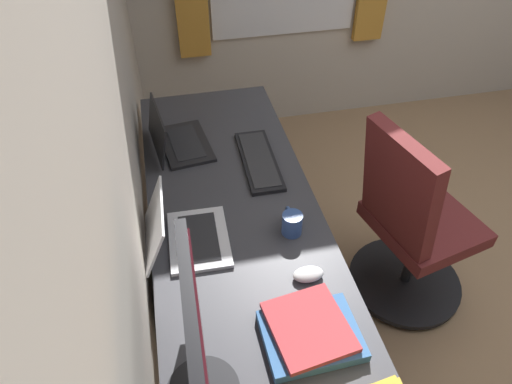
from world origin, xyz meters
TOP-DOWN VIEW (x-y plane):
  - wall_back at (0.00, 2.04)m, footprint 4.43×0.10m
  - desk at (0.08, 1.65)m, footprint 2.12×0.65m
  - drawer_pedestal at (0.05, 1.68)m, footprint 0.40×0.51m
  - monitor_primary at (-0.44, 1.86)m, footprint 0.54×0.20m
  - laptop_leftmost at (0.69, 1.83)m, footprint 0.35×0.28m
  - laptop_left at (0.11, 1.86)m, footprint 0.30×0.30m
  - keyboard_main at (0.51, 1.49)m, footprint 0.42×0.15m
  - mouse_main at (-0.13, 1.47)m, footprint 0.06×0.10m
  - book_stack_near at (-0.34, 1.53)m, footprint 0.27×0.28m
  - coffee_mug at (0.08, 1.47)m, footprint 0.11×0.07m
  - office_chair at (0.23, 0.86)m, footprint 0.56×0.59m

SIDE VIEW (x-z plane):
  - drawer_pedestal at x=0.05m, z-range 0.00..0.69m
  - office_chair at x=0.23m, z-range -0.03..0.94m
  - desk at x=0.08m, z-range 0.30..1.03m
  - keyboard_main at x=0.51m, z-range 0.73..0.75m
  - mouse_main at x=-0.13m, z-range 0.73..0.76m
  - book_stack_near at x=-0.34m, z-range 0.73..0.78m
  - coffee_mug at x=0.08m, z-range 0.73..0.82m
  - laptop_left at x=0.11m, z-range 0.68..0.88m
  - laptop_leftmost at x=0.69m, z-range 0.68..0.88m
  - monitor_primary at x=-0.44m, z-range 0.76..1.16m
  - wall_back at x=0.00m, z-range 0.00..2.60m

